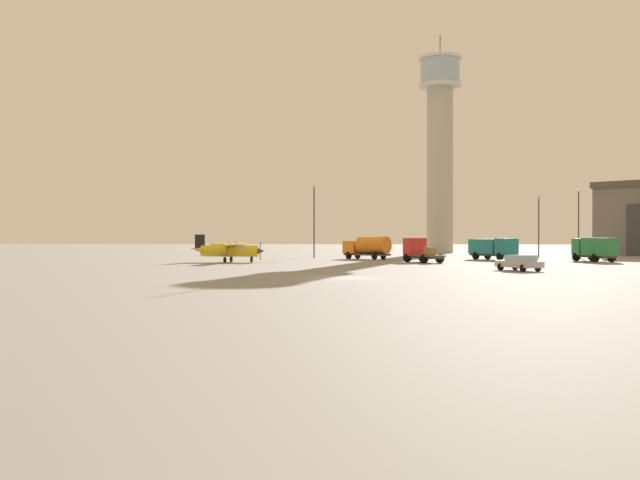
{
  "coord_description": "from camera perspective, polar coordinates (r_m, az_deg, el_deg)",
  "views": [
    {
      "loc": [
        3.14,
        -49.63,
        3.02
      ],
      "look_at": [
        -3.71,
        17.17,
        2.62
      ],
      "focal_mm": 38.71,
      "sensor_mm": 36.0,
      "label": 1
    }
  ],
  "objects": [
    {
      "name": "ground_plane",
      "position": [
        49.82,
        2.23,
        -3.13
      ],
      "size": [
        400.0,
        400.0,
        0.0
      ],
      "primitive_type": "plane",
      "color": "gray"
    },
    {
      "name": "control_tower",
      "position": [
        126.1,
        9.89,
        8.09
      ],
      "size": [
        7.61,
        7.61,
        38.91
      ],
      "color": "#B2AD9E",
      "rests_on": "ground_plane"
    },
    {
      "name": "airplane_yellow",
      "position": [
        79.59,
        -7.53,
        -0.77
      ],
      "size": [
        8.49,
        10.82,
        3.19
      ],
      "rotation": [
        0.0,
        0.0,
        6.21
      ],
      "color": "gold",
      "rests_on": "ground_plane"
    },
    {
      "name": "truck_box_green",
      "position": [
        87.07,
        21.76,
        -0.61
      ],
      "size": [
        4.24,
        6.21,
        2.8
      ],
      "rotation": [
        0.0,
        0.0,
        1.89
      ],
      "color": "#38383D",
      "rests_on": "ground_plane"
    },
    {
      "name": "truck_flatbed_red",
      "position": [
        79.45,
        8.22,
        -0.88
      ],
      "size": [
        4.66,
        6.33,
        2.78
      ],
      "rotation": [
        0.0,
        0.0,
        2.03
      ],
      "color": "#38383D",
      "rests_on": "ground_plane"
    },
    {
      "name": "truck_box_teal",
      "position": [
        89.47,
        14.09,
        -0.61
      ],
      "size": [
        5.68,
        6.65,
        2.72
      ],
      "rotation": [
        0.0,
        0.0,
        5.34
      ],
      "color": "#38383D",
      "rests_on": "ground_plane"
    },
    {
      "name": "truck_fuel_tanker_orange",
      "position": [
        89.41,
        3.99,
        -0.56
      ],
      "size": [
        6.43,
        5.17,
        2.94
      ],
      "rotation": [
        0.0,
        0.0,
        2.59
      ],
      "color": "#38383D",
      "rests_on": "ground_plane"
    },
    {
      "name": "car_silver",
      "position": [
        61.77,
        16.16,
        -1.79
      ],
      "size": [
        3.79,
        4.44,
        1.37
      ],
      "rotation": [
        0.0,
        0.0,
        2.15
      ],
      "color": "#B7BABF",
      "rests_on": "ground_plane"
    },
    {
      "name": "light_post_west",
      "position": [
        95.05,
        -0.49,
        2.11
      ],
      "size": [
        0.44,
        0.44,
        10.19
      ],
      "color": "#38383D",
      "rests_on": "ground_plane"
    },
    {
      "name": "light_post_east",
      "position": [
        106.45,
        17.63,
        1.57
      ],
      "size": [
        0.44,
        0.44,
        9.01
      ],
      "color": "#38383D",
      "rests_on": "ground_plane"
    },
    {
      "name": "light_post_north",
      "position": [
        107.2,
        20.59,
        1.79
      ],
      "size": [
        0.44,
        0.44,
        9.82
      ],
      "color": "#38383D",
      "rests_on": "ground_plane"
    }
  ]
}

